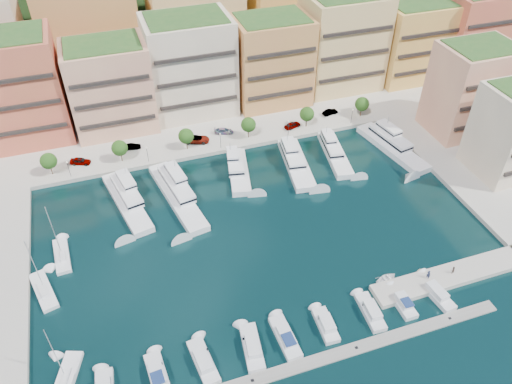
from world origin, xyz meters
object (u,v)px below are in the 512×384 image
at_px(tree_0, 48,161).
at_px(car_5, 330,112).
at_px(cruiser_4, 285,337).
at_px(person_0, 428,274).
at_px(tender_0, 387,279).
at_px(tender_1, 420,270).
at_px(tree_1, 120,148).
at_px(tree_4, 307,114).
at_px(lamppost_1, 147,152).
at_px(lamppost_2, 220,138).
at_px(cruiser_6, 371,312).
at_px(tree_2, 186,136).
at_px(sailboat_1, 44,291).
at_px(tree_5, 362,104).
at_px(cruiser_1, 158,375).
at_px(lamppost_0, 68,167).
at_px(yacht_1, 126,199).
at_px(yacht_2, 176,192).
at_px(cruiser_8, 435,293).
at_px(car_0, 80,161).
at_px(cruiser_2, 203,362).
at_px(lamppost_3, 289,126).
at_px(car_1, 132,147).
at_px(cruiser_7, 402,303).
at_px(car_3, 224,131).
at_px(sailboat_0, 67,379).
at_px(person_1, 453,270).
at_px(car_4, 292,125).
at_px(lamppost_4, 352,114).
at_px(cruiser_5, 326,325).
at_px(car_2, 197,139).
at_px(sailboat_2, 62,256).

distance_m(tree_0, car_5, 72.71).
distance_m(cruiser_4, person_0, 29.60).
bearing_deg(tree_0, tender_0, -42.08).
bearing_deg(tender_1, tree_1, 44.81).
xyz_separation_m(tree_4, lamppost_1, (-42.00, -2.30, -0.92)).
distance_m(lamppost_2, cruiser_6, 57.07).
bearing_deg(tree_2, sailboat_1, -134.77).
relative_size(tree_5, cruiser_1, 0.69).
xyz_separation_m(tree_1, person_0, (48.97, -54.92, -2.75)).
bearing_deg(lamppost_0, yacht_1, -48.01).
distance_m(yacht_2, cruiser_8, 57.20).
bearing_deg(car_5, car_0, 81.78).
xyz_separation_m(tree_2, cruiser_2, (-10.46, -58.10, -4.20)).
bearing_deg(tender_0, lamppost_2, 4.10).
xyz_separation_m(tree_1, car_0, (-9.49, 1.97, -2.93)).
relative_size(lamppost_3, yacht_1, 0.19).
xyz_separation_m(tender_1, car_1, (-46.17, 56.74, 1.27)).
bearing_deg(sailboat_1, cruiser_7, -21.10).
xyz_separation_m(lamppost_3, car_3, (-15.50, 6.09, -2.12)).
bearing_deg(sailboat_0, lamppost_2, 52.73).
distance_m(tree_5, lamppost_1, 58.05).
height_order(tree_1, cruiser_7, tree_1).
bearing_deg(car_1, sailboat_1, 156.75).
bearing_deg(person_1, tree_4, -84.96).
relative_size(tree_2, lamppost_2, 1.35).
bearing_deg(tender_0, tender_1, -106.56).
bearing_deg(lamppost_0, tree_5, 1.73).
bearing_deg(car_4, lamppost_1, 77.09).
bearing_deg(lamppost_4, cruiser_5, -120.62).
distance_m(tree_5, lamppost_4, 4.70).
bearing_deg(cruiser_7, sailboat_0, 175.93).
bearing_deg(cruiser_2, cruiser_7, 0.00).
xyz_separation_m(car_0, car_2, (28.56, 0.12, 0.03)).
relative_size(tree_4, car_1, 1.37).
bearing_deg(tree_1, sailboat_2, -119.18).
bearing_deg(tree_1, cruiser_5, -65.08).
relative_size(lamppost_4, car_2, 0.69).
bearing_deg(cruiser_8, yacht_2, 132.63).
height_order(lamppost_1, person_1, lamppost_1).
height_order(cruiser_5, tender_1, cruiser_5).
relative_size(tree_1, lamppost_0, 1.35).
distance_m(tender_0, person_1, 12.43).
bearing_deg(cruiser_8, car_3, 109.70).
relative_size(lamppost_2, car_5, 0.96).
bearing_deg(lamppost_4, car_5, 120.82).
distance_m(yacht_1, person_0, 64.12).
height_order(tree_0, cruiser_2, tree_0).
bearing_deg(lamppost_0, cruiser_2, -72.55).
relative_size(cruiser_6, sailboat_2, 0.62).
bearing_deg(cruiser_4, car_1, 104.84).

